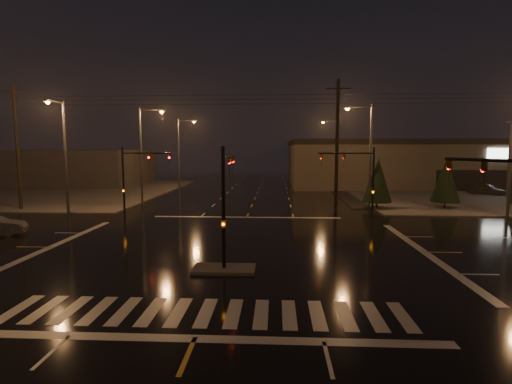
# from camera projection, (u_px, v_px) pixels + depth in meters

# --- Properties ---
(ground) EXTENTS (140.00, 140.00, 0.00)m
(ground) POSITION_uv_depth(u_px,v_px,m) (233.00, 250.00, 23.34)
(ground) COLOR black
(ground) RESTS_ON ground
(sidewalk_ne) EXTENTS (36.00, 36.00, 0.12)m
(sidewalk_ne) POSITION_uv_depth(u_px,v_px,m) (489.00, 194.00, 51.60)
(sidewalk_ne) COLOR #4A4742
(sidewalk_ne) RESTS_ON ground
(sidewalk_nw) EXTENTS (36.00, 36.00, 0.12)m
(sidewalk_nw) POSITION_uv_depth(u_px,v_px,m) (39.00, 191.00, 54.64)
(sidewalk_nw) COLOR #4A4742
(sidewalk_nw) RESTS_ON ground
(median_island) EXTENTS (3.00, 1.60, 0.15)m
(median_island) POSITION_uv_depth(u_px,v_px,m) (224.00, 269.00, 19.37)
(median_island) COLOR #4A4742
(median_island) RESTS_ON ground
(crosswalk) EXTENTS (15.00, 2.60, 0.01)m
(crosswalk) POSITION_uv_depth(u_px,v_px,m) (206.00, 312.00, 14.41)
(crosswalk) COLOR beige
(crosswalk) RESTS_ON ground
(stop_bar_near) EXTENTS (16.00, 0.50, 0.01)m
(stop_bar_near) POSITION_uv_depth(u_px,v_px,m) (195.00, 339.00, 12.42)
(stop_bar_near) COLOR beige
(stop_bar_near) RESTS_ON ground
(stop_bar_far) EXTENTS (16.00, 0.50, 0.01)m
(stop_bar_far) POSITION_uv_depth(u_px,v_px,m) (247.00, 217.00, 34.26)
(stop_bar_far) COLOR beige
(stop_bar_far) RESTS_ON ground
(retail_building) EXTENTS (60.20, 28.30, 7.20)m
(retail_building) POSITION_uv_depth(u_px,v_px,m) (470.00, 161.00, 66.80)
(retail_building) COLOR brown
(retail_building) RESTS_ON ground
(commercial_block) EXTENTS (30.00, 18.00, 5.60)m
(commercial_block) POSITION_uv_depth(u_px,v_px,m) (51.00, 167.00, 66.51)
(commercial_block) COLOR #433E3B
(commercial_block) RESTS_ON ground
(signal_mast_median) EXTENTS (0.25, 4.59, 6.00)m
(signal_mast_median) POSITION_uv_depth(u_px,v_px,m) (226.00, 192.00, 19.89)
(signal_mast_median) COLOR black
(signal_mast_median) RESTS_ON ground
(signal_mast_ne) EXTENTS (4.84, 1.86, 6.00)m
(signal_mast_ne) POSITION_uv_depth(u_px,v_px,m) (362.00, 174.00, 32.51)
(signal_mast_ne) COLOR black
(signal_mast_ne) RESTS_ON ground
(signal_mast_nw) EXTENTS (4.84, 1.86, 6.00)m
(signal_mast_nw) POSITION_uv_depth(u_px,v_px,m) (133.00, 174.00, 33.47)
(signal_mast_nw) COLOR black
(signal_mast_nw) RESTS_ON ground
(streetlight_1) EXTENTS (2.77, 0.32, 10.00)m
(streetlight_1) POSITION_uv_depth(u_px,v_px,m) (144.00, 149.00, 41.14)
(streetlight_1) COLOR #38383A
(streetlight_1) RESTS_ON ground
(streetlight_2) EXTENTS (2.77, 0.32, 10.00)m
(streetlight_2) POSITION_uv_depth(u_px,v_px,m) (181.00, 149.00, 57.03)
(streetlight_2) COLOR #38383A
(streetlight_2) RESTS_ON ground
(streetlight_3) EXTENTS (2.77, 0.32, 10.00)m
(streetlight_3) POSITION_uv_depth(u_px,v_px,m) (367.00, 149.00, 38.02)
(streetlight_3) COLOR #38383A
(streetlight_3) RESTS_ON ground
(streetlight_4) EXTENTS (2.77, 0.32, 10.00)m
(streetlight_4) POSITION_uv_depth(u_px,v_px,m) (336.00, 149.00, 57.88)
(streetlight_4) COLOR #38383A
(streetlight_4) RESTS_ON ground
(streetlight_5) EXTENTS (0.32, 2.77, 10.00)m
(streetlight_5) POSITION_uv_depth(u_px,v_px,m) (63.00, 149.00, 34.62)
(streetlight_5) COLOR #38383A
(streetlight_5) RESTS_ON ground
(utility_pole_0) EXTENTS (2.20, 0.32, 12.00)m
(utility_pole_0) POSITION_uv_depth(u_px,v_px,m) (17.00, 146.00, 37.69)
(utility_pole_0) COLOR black
(utility_pole_0) RESTS_ON ground
(utility_pole_1) EXTENTS (2.20, 0.32, 12.00)m
(utility_pole_1) POSITION_uv_depth(u_px,v_px,m) (337.00, 146.00, 36.16)
(utility_pole_1) COLOR black
(utility_pole_1) RESTS_ON ground
(conifer_0) EXTENTS (2.81, 2.81, 5.09)m
(conifer_0) POSITION_uv_depth(u_px,v_px,m) (378.00, 179.00, 38.63)
(conifer_0) COLOR black
(conifer_0) RESTS_ON ground
(conifer_1) EXTENTS (2.75, 2.75, 4.99)m
(conifer_1) POSITION_uv_depth(u_px,v_px,m) (446.00, 180.00, 38.66)
(conifer_1) COLOR black
(conifer_1) RESTS_ON ground
(car_parked) EXTENTS (4.20, 4.76, 1.56)m
(car_parked) POSITION_uv_depth(u_px,v_px,m) (487.00, 189.00, 50.36)
(car_parked) COLOR black
(car_parked) RESTS_ON ground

